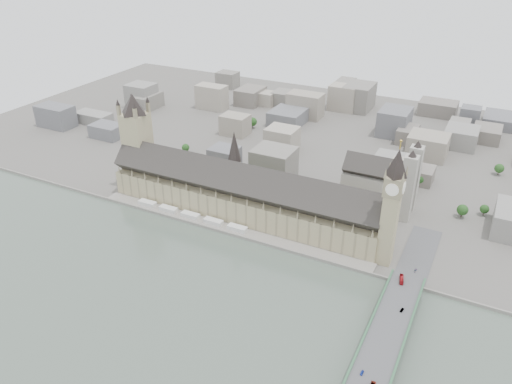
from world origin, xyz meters
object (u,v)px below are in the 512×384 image
at_px(elizabeth_tower, 392,200).
at_px(westminster_abbey, 381,184).
at_px(car_approach, 415,271).
at_px(westminster_bridge, 384,344).
at_px(palace_of_westminster, 241,195).
at_px(red_bus_north, 402,279).
at_px(car_blue, 362,373).
at_px(car_silver, 402,310).
at_px(victoria_tower, 137,137).

bearing_deg(elizabeth_tower, westminster_abbey, 107.29).
bearing_deg(car_approach, westminster_bridge, -92.62).
bearing_deg(palace_of_westminster, westminster_abbey, 34.17).
bearing_deg(westminster_abbey, red_bus_north, -68.22).
bearing_deg(car_approach, car_blue, -94.30).
bearing_deg(car_silver, victoria_tower, 174.35).
distance_m(elizabeth_tower, red_bus_north, 60.02).
height_order(victoria_tower, car_approach, victoria_tower).
distance_m(palace_of_westminster, car_silver, 183.25).
bearing_deg(westminster_abbey, car_approach, -62.01).
bearing_deg(car_silver, westminster_abbey, 120.36).
bearing_deg(palace_of_westminster, car_approach, -9.35).
relative_size(westminster_abbey, car_approach, 15.73).
height_order(palace_of_westminster, red_bus_north, palace_of_westminster).
xyz_separation_m(westminster_bridge, car_approach, (3.43, 79.95, 5.75)).
height_order(victoria_tower, westminster_abbey, victoria_tower).
distance_m(elizabeth_tower, car_silver, 84.90).
bearing_deg(palace_of_westminster, westminster_bridge, -33.49).
xyz_separation_m(palace_of_westminster, elizabeth_tower, (138.00, -11.70, 35.38)).
relative_size(palace_of_westminster, car_approach, 61.31).
bearing_deg(palace_of_westminster, car_silver, -24.72).
bearing_deg(car_blue, westminster_abbey, 104.09).
height_order(westminster_abbey, car_silver, westminster_abbey).
xyz_separation_m(elizabeth_tower, car_blue, (19.16, -129.94, -47.17)).
xyz_separation_m(elizabeth_tower, red_bus_north, (20.55, -32.20, -46.29)).
bearing_deg(victoria_tower, car_blue, -27.92).
height_order(car_blue, car_approach, car_blue).
distance_m(westminster_abbey, car_silver, 162.11).
bearing_deg(car_silver, car_approach, 101.17).
distance_m(victoria_tower, westminster_bridge, 309.91).
height_order(elizabeth_tower, westminster_bridge, elizabeth_tower).
bearing_deg(red_bus_north, elizabeth_tower, 110.01).
xyz_separation_m(victoria_tower, car_silver, (288.11, -82.78, -44.24)).
bearing_deg(car_approach, car_silver, -89.37).
xyz_separation_m(palace_of_westminster, car_approach, (165.43, -27.25, -11.83)).
height_order(westminster_abbey, car_blue, westminster_abbey).
bearing_deg(car_blue, victoria_tower, 154.14).
bearing_deg(car_approach, elizabeth_tower, 150.30).
bearing_deg(car_blue, car_silver, 84.23).
height_order(elizabeth_tower, westminster_abbey, elizabeth_tower).
distance_m(palace_of_westminster, red_bus_north, 164.88).
bearing_deg(car_silver, elizabeth_tower, 123.84).
bearing_deg(red_bus_north, car_approach, 55.01).
height_order(elizabeth_tower, red_bus_north, elizabeth_tower).
xyz_separation_m(red_bus_north, car_blue, (-1.39, -97.74, -0.88)).
relative_size(victoria_tower, car_blue, 25.58).
bearing_deg(palace_of_westminster, victoria_tower, 177.04).
relative_size(palace_of_westminster, car_blue, 67.78).
xyz_separation_m(westminster_bridge, red_bus_north, (-3.45, 63.30, 6.67)).
bearing_deg(westminster_bridge, palace_of_westminster, 146.51).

